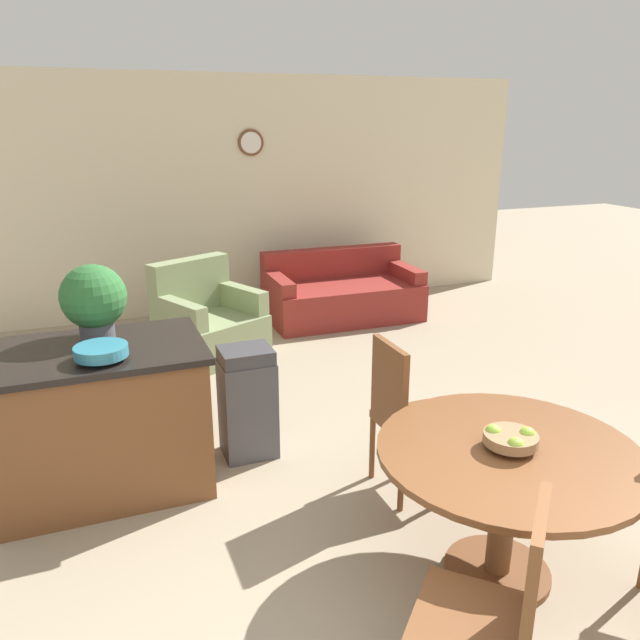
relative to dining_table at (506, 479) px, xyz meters
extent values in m
cube|color=beige|center=(-0.36, 5.12, 0.79)|extent=(8.00, 0.06, 2.70)
cylinder|color=brown|center=(0.14, 5.08, 1.39)|extent=(0.30, 0.02, 0.30)
cylinder|color=white|center=(0.14, 5.07, 1.39)|extent=(0.24, 0.01, 0.24)
cylinder|color=brown|center=(0.00, 0.00, -0.54)|extent=(0.53, 0.53, 0.04)
cylinder|color=brown|center=(0.00, 0.00, -0.20)|extent=(0.13, 0.13, 0.65)
cylinder|color=brown|center=(0.00, 0.00, 0.14)|extent=(1.26, 1.26, 0.03)
cylinder|color=brown|center=(-0.61, -0.34, -0.34)|extent=(0.04, 0.04, 0.43)
cube|color=brown|center=(-0.60, -0.61, -0.11)|extent=(0.59, 0.59, 0.05)
cube|color=brown|center=(-0.47, -0.75, 0.17)|extent=(0.30, 0.30, 0.50)
cylinder|color=brown|center=(0.18, 1.05, -0.34)|extent=(0.04, 0.04, 0.43)
cylinder|color=brown|center=(0.19, 0.67, -0.34)|extent=(0.04, 0.04, 0.43)
cylinder|color=brown|center=(-0.20, 1.05, -0.34)|extent=(0.04, 0.04, 0.43)
cylinder|color=brown|center=(-0.20, 0.67, -0.34)|extent=(0.04, 0.04, 0.43)
cube|color=brown|center=(-0.01, 0.86, -0.11)|extent=(0.42, 0.42, 0.05)
cube|color=brown|center=(-0.20, 0.86, 0.17)|extent=(0.04, 0.39, 0.50)
cylinder|color=olive|center=(0.00, 0.00, 0.18)|extent=(0.10, 0.10, 0.03)
cylinder|color=olive|center=(0.00, 0.00, 0.22)|extent=(0.26, 0.26, 0.05)
sphere|color=#8CB738|center=(0.08, -0.01, 0.23)|extent=(0.08, 0.08, 0.08)
sphere|color=#8CB738|center=(-0.05, 0.06, 0.23)|extent=(0.08, 0.08, 0.08)
sphere|color=#8CB738|center=(-0.03, -0.08, 0.23)|extent=(0.08, 0.08, 0.08)
cube|color=brown|center=(-1.79, 1.56, -0.12)|extent=(1.21, 0.78, 0.89)
cube|color=black|center=(-1.79, 1.56, 0.35)|extent=(1.27, 0.84, 0.04)
cylinder|color=teal|center=(-1.76, 1.34, 0.38)|extent=(0.10, 0.10, 0.02)
cylinder|color=teal|center=(-1.76, 1.34, 0.42)|extent=(0.29, 0.29, 0.06)
cylinder|color=#4C4C51|center=(-1.76, 1.74, 0.43)|extent=(0.21, 0.21, 0.12)
sphere|color=#2D6B33|center=(-1.76, 1.74, 0.63)|extent=(0.39, 0.39, 0.39)
cube|color=#47474C|center=(-0.86, 1.63, -0.22)|extent=(0.35, 0.30, 0.68)
cube|color=#3C3C41|center=(-0.86, 1.63, 0.17)|extent=(0.34, 0.29, 0.09)
cube|color=maroon|center=(0.94, 4.21, -0.35)|extent=(1.72, 0.93, 0.42)
cube|color=maroon|center=(0.95, 4.57, 0.03)|extent=(1.71, 0.23, 0.34)
cube|color=maroon|center=(0.17, 4.23, -0.27)|extent=(0.17, 0.84, 0.57)
cube|color=maroon|center=(1.72, 4.20, -0.27)|extent=(0.17, 0.84, 0.57)
cube|color=gray|center=(-0.71, 3.60, -0.36)|extent=(1.11, 1.10, 0.40)
cube|color=gray|center=(-0.84, 3.88, 0.10)|extent=(0.84, 0.52, 0.51)
cube|color=gray|center=(-1.03, 3.45, -0.24)|extent=(0.43, 0.74, 0.63)
cube|color=gray|center=(-0.39, 3.75, -0.24)|extent=(0.43, 0.74, 0.63)
camera|label=1|loc=(-1.78, -2.12, 1.66)|focal=35.00mm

